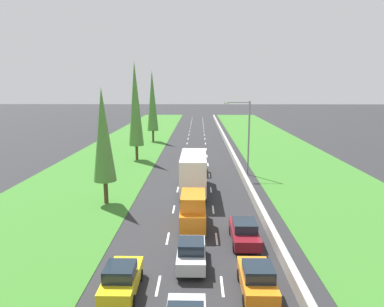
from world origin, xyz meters
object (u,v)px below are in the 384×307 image
maroon_sedan_right_lane (244,232)px  street_light_mast (246,133)px  white_box_truck_centre_lane (194,172)px  poplar_tree_third (135,104)px  orange_hatchback_right_lane (257,279)px  poplar_tree_fourth (152,101)px  orange_van_centre_lane (193,210)px  yellow_van_centre_lane (196,161)px  silver_hatchback_centre_lane (191,253)px  poplar_tree_second (103,135)px  yellow_hatchback_left_lane (121,279)px

maroon_sedan_right_lane → street_light_mast: (2.54, 19.09, 4.42)m
white_box_truck_centre_lane → poplar_tree_third: bearing=118.1°
orange_hatchback_right_lane → poplar_tree_fourth: (-12.05, 50.99, 7.08)m
orange_van_centre_lane → street_light_mast: street_light_mast is taller
maroon_sedan_right_lane → yellow_van_centre_lane: (-3.57, 20.16, 0.59)m
poplar_tree_third → poplar_tree_fourth: 17.43m
silver_hatchback_centre_lane → maroon_sedan_right_lane: 4.85m
orange_van_centre_lane → poplar_tree_fourth: bearing=101.4°
silver_hatchback_centre_lane → yellow_van_centre_lane: (0.04, 23.40, 0.56)m
poplar_tree_second → maroon_sedan_right_lane: bearing=-34.4°
orange_van_centre_lane → white_box_truck_centre_lane: bearing=90.7°
orange_van_centre_lane → poplar_tree_second: bearing=146.1°
maroon_sedan_right_lane → poplar_tree_second: size_ratio=0.42×
poplar_tree_second → poplar_tree_third: (-0.55, 19.47, 1.81)m
poplar_tree_second → white_box_truck_centre_lane: bearing=22.3°
yellow_van_centre_lane → poplar_tree_third: 13.30m
orange_van_centre_lane → poplar_tree_third: (-8.73, 24.96, 6.80)m
orange_van_centre_lane → poplar_tree_fourth: poplar_tree_fourth is taller
poplar_tree_third → street_light_mast: 17.34m
white_box_truck_centre_lane → maroon_sedan_right_lane: (3.69, -11.35, -1.37)m
orange_van_centre_lane → poplar_tree_third: bearing=109.3°
street_light_mast → orange_hatchback_right_lane: bearing=-96.0°
orange_hatchback_right_lane → poplar_tree_third: poplar_tree_third is taller
maroon_sedan_right_lane → poplar_tree_third: (-12.32, 27.51, 7.39)m
orange_van_centre_lane → orange_hatchback_right_lane: bearing=-68.0°
street_light_mast → maroon_sedan_right_lane: bearing=-97.6°
orange_hatchback_right_lane → poplar_tree_fourth: 52.87m
street_light_mast → silver_hatchback_centre_lane: bearing=-105.4°
orange_hatchback_right_lane → white_box_truck_centre_lane: 17.83m
yellow_hatchback_left_lane → poplar_tree_fourth: bearing=95.5°
white_box_truck_centre_lane → poplar_tree_second: (-8.07, -3.31, 4.21)m
orange_van_centre_lane → poplar_tree_third: size_ratio=0.34×
white_box_truck_centre_lane → yellow_van_centre_lane: 8.85m
yellow_hatchback_left_lane → street_light_mast: size_ratio=0.43×
white_box_truck_centre_lane → poplar_tree_second: size_ratio=0.88×
white_box_truck_centre_lane → street_light_mast: (6.23, 7.73, 3.05)m
silver_hatchback_centre_lane → street_light_mast: street_light_mast is taller
orange_hatchback_right_lane → street_light_mast: size_ratio=0.43×
orange_hatchback_right_lane → poplar_tree_third: 36.47m
poplar_tree_third → street_light_mast: size_ratio=1.59×
maroon_sedan_right_lane → yellow_hatchback_left_lane: bearing=-139.3°
orange_van_centre_lane → maroon_sedan_right_lane: 4.44m
white_box_truck_centre_lane → street_light_mast: size_ratio=1.04×
orange_hatchback_right_lane → street_light_mast: 25.66m
orange_van_centre_lane → maroon_sedan_right_lane: (3.59, -2.55, -0.59)m
poplar_tree_second → poplar_tree_third: poplar_tree_third is taller
yellow_van_centre_lane → poplar_tree_third: size_ratio=0.34×
yellow_van_centre_lane → poplar_tree_fourth: poplar_tree_fourth is taller
street_light_mast → yellow_van_centre_lane: bearing=170.0°
yellow_hatchback_left_lane → maroon_sedan_right_lane: yellow_hatchback_left_lane is taller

